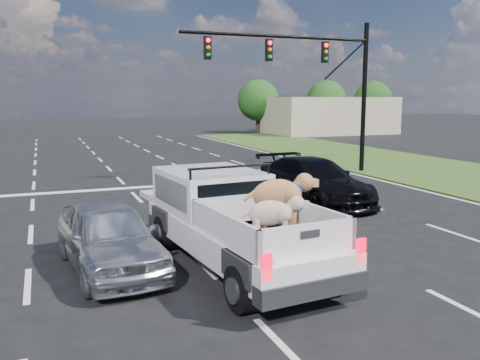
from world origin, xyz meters
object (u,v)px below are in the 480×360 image
at_px(pickup_truck, 233,219).
at_px(silver_sedan, 109,236).
at_px(traffic_signal, 321,72).
at_px(black_coupe, 314,181).

relative_size(pickup_truck, silver_sedan, 1.41).
relative_size(traffic_signal, pickup_truck, 1.53).
distance_m(traffic_signal, silver_sedan, 15.36).
height_order(pickup_truck, black_coupe, pickup_truck).
distance_m(traffic_signal, black_coupe, 7.71).
bearing_deg(black_coupe, silver_sedan, -153.11).
height_order(traffic_signal, silver_sedan, traffic_signal).
xyz_separation_m(traffic_signal, black_coupe, (-3.45, -5.64, -3.96)).
distance_m(pickup_truck, black_coupe, 7.11).
relative_size(silver_sedan, black_coupe, 0.80).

